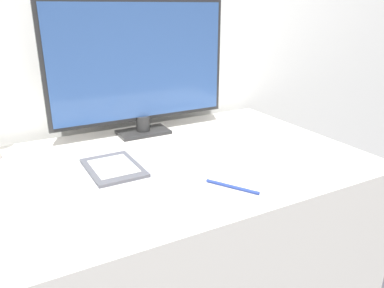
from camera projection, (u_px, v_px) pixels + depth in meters
name	position (u px, v px, depth m)	size (l,w,h in m)	color
wall_back	(109.00, 4.00, 1.38)	(3.60, 0.05, 2.40)	silver
desk	(168.00, 262.00, 1.27)	(1.21, 0.77, 0.75)	silver
monitor	(140.00, 66.00, 1.31)	(0.66, 0.11, 0.47)	#262626
keyboard	(255.00, 149.00, 1.22)	(0.31, 0.11, 0.01)	silver
laptop	(118.00, 174.00, 1.04)	(0.35, 0.22, 0.02)	#BCBCC1
ereader	(113.00, 168.00, 1.04)	(0.14, 0.20, 0.01)	#4C4C51
pen	(232.00, 187.00, 0.97)	(0.08, 0.13, 0.01)	navy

